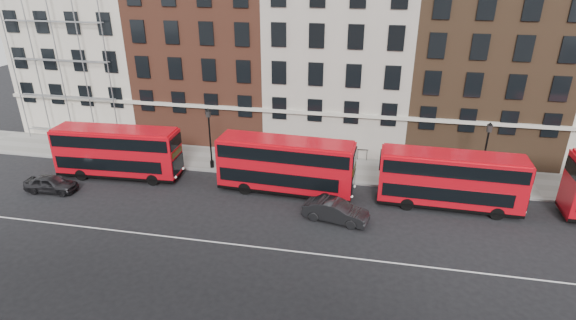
% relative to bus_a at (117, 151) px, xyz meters
% --- Properties ---
extents(ground, '(120.00, 120.00, 0.00)m').
position_rel_bus_a_xyz_m(ground, '(16.74, -5.59, -2.29)').
color(ground, black).
rests_on(ground, ground).
extents(pavement, '(80.00, 5.00, 0.15)m').
position_rel_bus_a_xyz_m(pavement, '(16.74, 4.91, -2.21)').
color(pavement, gray).
rests_on(pavement, ground).
extents(kerb, '(80.00, 0.30, 0.16)m').
position_rel_bus_a_xyz_m(kerb, '(16.74, 2.41, -2.21)').
color(kerb, gray).
rests_on(kerb, ground).
extents(road_centre_line, '(70.00, 0.12, 0.01)m').
position_rel_bus_a_xyz_m(road_centre_line, '(16.74, -7.59, -2.28)').
color(road_centre_line, white).
rests_on(road_centre_line, ground).
extents(building_terrace, '(64.00, 11.95, 22.00)m').
position_rel_bus_a_xyz_m(building_terrace, '(16.43, 12.29, 7.95)').
color(building_terrace, beige).
rests_on(building_terrace, ground).
extents(bus_a, '(10.27, 2.94, 4.27)m').
position_rel_bus_a_xyz_m(bus_a, '(0.00, 0.00, 0.00)').
color(bus_a, red).
rests_on(bus_a, ground).
extents(bus_b, '(10.49, 3.06, 4.35)m').
position_rel_bus_a_xyz_m(bus_b, '(13.95, 0.00, 0.05)').
color(bus_b, red).
rests_on(bus_b, ground).
extents(bus_c, '(10.05, 2.68, 4.20)m').
position_rel_bus_a_xyz_m(bus_c, '(25.93, 0.00, -0.04)').
color(bus_c, red).
rests_on(bus_c, ground).
extents(car_rear, '(4.07, 1.81, 1.36)m').
position_rel_bus_a_xyz_m(car_rear, '(-3.84, -3.47, -1.61)').
color(car_rear, '#252427').
rests_on(car_rear, ground).
extents(car_front, '(4.73, 2.44, 1.48)m').
position_rel_bus_a_xyz_m(car_front, '(18.20, -3.43, -1.55)').
color(car_front, black).
rests_on(car_front, ground).
extents(lamp_post_left, '(0.44, 0.44, 5.33)m').
position_rel_bus_a_xyz_m(lamp_post_left, '(6.91, 2.95, 0.79)').
color(lamp_post_left, black).
rests_on(lamp_post_left, pavement).
extents(lamp_post_right, '(0.44, 0.44, 5.33)m').
position_rel_bus_a_xyz_m(lamp_post_right, '(28.83, 3.69, 0.79)').
color(lamp_post_right, black).
rests_on(lamp_post_right, pavement).
extents(iron_railings, '(6.60, 0.06, 1.00)m').
position_rel_bus_a_xyz_m(iron_railings, '(16.74, 7.11, -1.64)').
color(iron_railings, black).
rests_on(iron_railings, pavement).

